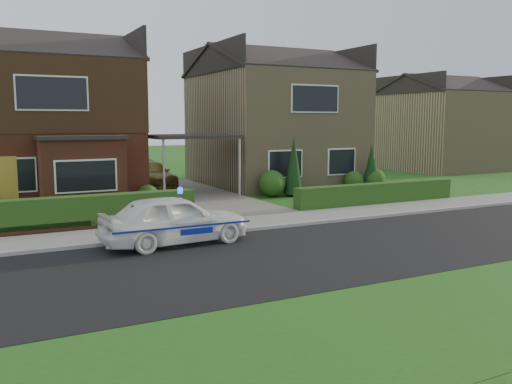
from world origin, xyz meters
TOP-DOWN VIEW (x-y plane):
  - ground at (0.00, 0.00)m, footprint 120.00×120.00m
  - road at (0.00, 0.00)m, footprint 60.00×6.00m
  - kerb at (0.00, 3.05)m, footprint 60.00×0.16m
  - sidewalk at (0.00, 4.10)m, footprint 60.00×2.00m
  - grass_verge at (0.00, -5.00)m, footprint 60.00×4.00m
  - driveway at (0.00, 11.00)m, footprint 3.80×12.00m
  - house_left at (-5.78, 13.90)m, footprint 7.50×9.53m
  - house_right at (5.80, 13.99)m, footprint 7.50×8.06m
  - carport_link at (0.00, 10.95)m, footprint 3.80×3.00m
  - dwarf_wall at (-5.80, 5.30)m, footprint 7.70×0.25m
  - hedge_left at (-5.80, 5.45)m, footprint 7.50×0.55m
  - hedge_right at (5.80, 5.35)m, footprint 7.50×0.55m
  - shrub_left_mid at (-4.00, 9.30)m, footprint 1.32×1.32m
  - shrub_left_near at (-2.40, 9.60)m, footprint 0.84×0.84m
  - shrub_right_near at (3.20, 9.40)m, footprint 1.20×1.20m
  - shrub_right_mid at (7.80, 9.50)m, footprint 0.96×0.96m
  - shrub_right_far at (8.80, 9.20)m, footprint 1.08×1.08m
  - conifer_a at (4.20, 9.20)m, footprint 0.90×0.90m
  - conifer_b at (8.60, 9.20)m, footprint 0.90×0.90m
  - neighbour_right at (20.00, 16.00)m, footprint 6.50×7.00m
  - police_car at (-3.68, 2.40)m, footprint 3.72×4.17m
  - driveway_car at (-1.00, 14.19)m, footprint 1.83×4.41m
  - potted_plant_a at (-6.19, 6.41)m, footprint 0.40×0.29m
  - potted_plant_b at (-3.82, 6.00)m, footprint 0.60×0.59m
  - potted_plant_c at (-4.06, 7.77)m, footprint 0.51×0.51m

SIDE VIEW (x-z plane):
  - ground at x=0.00m, z-range 0.00..0.00m
  - road at x=0.00m, z-range -0.01..0.01m
  - grass_verge at x=0.00m, z-range -0.01..0.01m
  - hedge_left at x=-5.80m, z-range -0.45..0.45m
  - hedge_right at x=5.80m, z-range -0.40..0.40m
  - sidewalk at x=0.00m, z-range 0.00..0.10m
  - kerb at x=0.00m, z-range 0.00..0.12m
  - driveway at x=0.00m, z-range 0.00..0.12m
  - dwarf_wall at x=-5.80m, z-range 0.00..0.36m
  - potted_plant_a at x=-6.19m, z-range 0.00..0.70m
  - potted_plant_c at x=-4.06m, z-range 0.00..0.80m
  - shrub_left_near at x=-2.40m, z-range 0.00..0.84m
  - potted_plant_b at x=-3.82m, z-range 0.00..0.85m
  - shrub_right_mid at x=7.80m, z-range 0.00..0.96m
  - shrub_right_far at x=8.80m, z-range 0.00..1.08m
  - shrub_right_near at x=3.20m, z-range 0.00..1.20m
  - shrub_left_mid at x=-4.00m, z-range 0.00..1.32m
  - police_car at x=-3.68m, z-range -0.08..1.46m
  - driveway_car at x=-1.00m, z-range 0.12..1.40m
  - conifer_b at x=8.60m, z-range 0.00..2.20m
  - conifer_a at x=4.20m, z-range 0.00..2.60m
  - neighbour_right at x=20.00m, z-range 0.00..5.20m
  - carport_link at x=0.00m, z-range 1.27..4.04m
  - house_right at x=5.80m, z-range 0.04..7.29m
  - house_left at x=-5.78m, z-range 0.19..7.44m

